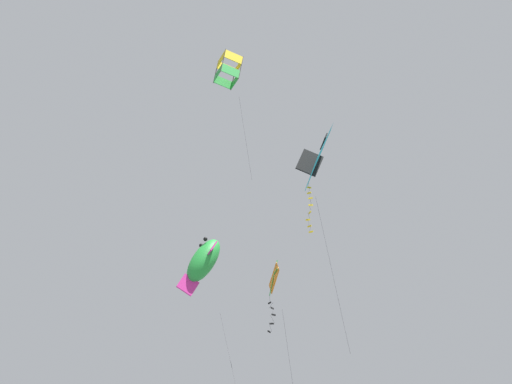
{
  "coord_description": "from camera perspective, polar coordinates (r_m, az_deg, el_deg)",
  "views": [
    {
      "loc": [
        26.72,
        -11.09,
        20.36
      ],
      "look_at": [
        3.71,
        -0.38,
        35.89
      ],
      "focal_mm": 54.13,
      "sensor_mm": 36.0,
      "label": 1
    }
  ],
  "objects": [
    {
      "name": "kite_box_near_right",
      "position": [
        29.75,
        -2.05,
        8.97
      ],
      "size": [
        1.57,
        1.24,
        5.93
      ],
      "rotation": [
        0.15,
        0.0,
        3.13
      ],
      "color": "yellow"
    },
    {
      "name": "kite_fish_far_centre",
      "position": [
        30.29,
        -3.91,
        -5.1
      ],
      "size": [
        3.74,
        2.48,
        8.21
      ],
      "rotation": [
        0.48,
        0.0,
        3.07
      ],
      "color": "green"
    },
    {
      "name": "kite_delta_mid_left",
      "position": [
        30.45,
        4.46,
        2.4
      ],
      "size": [
        3.63,
        1.82,
        9.18
      ],
      "rotation": [
        0.38,
        0.0,
        2.87
      ],
      "color": "#1EB2C6"
    },
    {
      "name": "kite_diamond_low_drifter",
      "position": [
        29.31,
        1.39,
        -6.76
      ],
      "size": [
        1.96,
        1.1,
        9.89
      ],
      "rotation": [
        0.22,
        0.0,
        3.12
      ],
      "color": "orange"
    }
  ]
}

